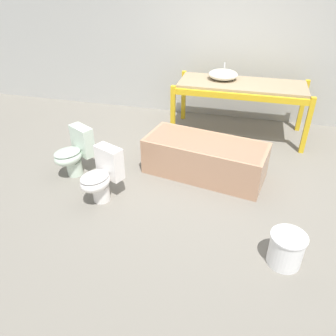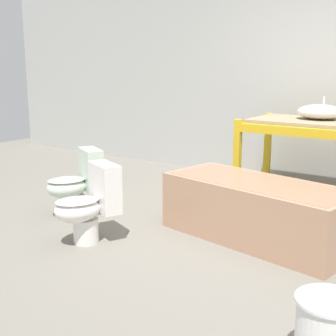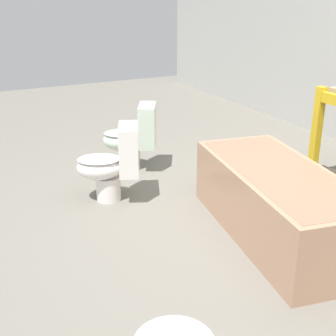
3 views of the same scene
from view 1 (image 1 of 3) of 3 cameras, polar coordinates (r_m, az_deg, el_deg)
ground_plane at (r=4.58m, az=4.95°, el=-0.70°), size 12.00×12.00×0.00m
warehouse_wall_rear at (r=6.03m, az=9.62°, el=23.41°), size 10.80×0.08×3.20m
shelving_rack at (r=5.46m, az=12.67°, el=13.14°), size 2.10×0.89×0.88m
sink_basin at (r=5.51m, az=9.57°, el=15.75°), size 0.47×0.43×0.24m
bathtub_main at (r=4.41m, az=6.45°, el=2.13°), size 1.69×0.94×0.50m
toilet_near at (r=4.56m, az=-15.98°, el=2.65°), size 0.53×0.61×0.65m
toilet_far at (r=3.97m, az=-11.50°, el=-1.37°), size 0.50×0.60×0.65m
bucket_white at (r=3.39m, az=19.90°, el=-13.08°), size 0.34×0.34×0.34m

